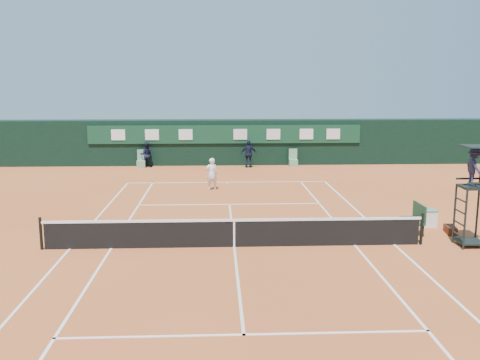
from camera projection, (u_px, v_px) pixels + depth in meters
name	position (u px, v px, depth m)	size (l,w,h in m)	color
ground	(234.00, 247.00, 18.03)	(90.00, 90.00, 0.00)	#C9612F
court_lines	(234.00, 247.00, 18.03)	(11.05, 23.85, 0.01)	white
tennis_net	(234.00, 232.00, 17.94)	(12.90, 0.10, 1.10)	black
back_wall	(225.00, 142.00, 36.18)	(40.00, 1.65, 3.00)	black
linesman_chair_left	(141.00, 163.00, 34.92)	(0.55, 0.50, 1.15)	#609469
linesman_chair_right	(293.00, 162.00, 35.35)	(0.55, 0.50, 1.15)	#60936D
umpire_chair	(474.00, 175.00, 17.70)	(0.96, 0.95, 3.42)	black
player_bench	(415.00, 217.00, 19.63)	(0.56, 1.20, 1.10)	#193E28
tennis_bag	(450.00, 230.00, 19.63)	(0.32, 0.74, 0.28)	black
cooler	(428.00, 218.00, 20.63)	(0.57, 0.57, 0.65)	white
tennis_ball	(284.00, 196.00, 25.95)	(0.06, 0.06, 0.06)	#CCDE33
player	(212.00, 174.00, 27.52)	(0.61, 0.40, 1.66)	white
ball_kid_left	(146.00, 155.00, 34.93)	(0.79, 0.62, 1.63)	black
ball_kid_right	(249.00, 154.00, 34.71)	(1.05, 0.44, 1.79)	black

